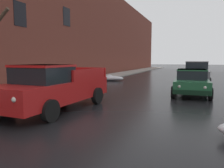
# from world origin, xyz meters

# --- Properties ---
(left_sidewalk_slab) EXTENTS (2.78, 80.00, 0.13)m
(left_sidewalk_slab) POSITION_xyz_m (-6.48, 18.00, 0.07)
(left_sidewalk_slab) COLOR gray
(left_sidewalk_slab) RESTS_ON ground
(brick_townhouse_facade) EXTENTS (0.63, 80.00, 11.18)m
(brick_townhouse_facade) POSITION_xyz_m (-8.37, 17.99, 5.59)
(brick_townhouse_facade) COLOR brown
(brick_townhouse_facade) RESTS_ON ground
(snow_bank_mid_block_left) EXTENTS (2.44, 1.05, 0.55)m
(snow_bank_mid_block_left) POSITION_xyz_m (-4.50, 21.08, 0.24)
(snow_bank_mid_block_left) COLOR white
(snow_bank_mid_block_left) RESTS_ON ground
(snow_bank_along_right_kerb) EXTENTS (1.92, 1.31, 0.50)m
(snow_bank_along_right_kerb) POSITION_xyz_m (-4.25, 13.28, 0.23)
(snow_bank_along_right_kerb) COLOR white
(snow_bank_along_right_kerb) RESTS_ON ground
(pickup_truck_red_approaching_near_lane) EXTENTS (2.30, 5.38, 1.76)m
(pickup_truck_red_approaching_near_lane) POSITION_xyz_m (-2.13, 9.20, 0.88)
(pickup_truck_red_approaching_near_lane) COLOR red
(pickup_truck_red_approaching_near_lane) RESTS_ON ground
(sedan_green_parked_kerbside_close) EXTENTS (2.06, 3.99, 1.42)m
(sedan_green_parked_kerbside_close) POSITION_xyz_m (2.70, 14.91, 0.75)
(sedan_green_parked_kerbside_close) COLOR #1E5633
(sedan_green_parked_kerbside_close) RESTS_ON ground
(suv_grey_parked_kerbside_mid) EXTENTS (2.02, 4.64, 1.82)m
(suv_grey_parked_kerbside_mid) POSITION_xyz_m (2.94, 20.67, 0.99)
(suv_grey_parked_kerbside_mid) COLOR slate
(suv_grey_parked_kerbside_mid) RESTS_ON ground
(sedan_red_parked_far_down_block) EXTENTS (2.10, 4.40, 1.42)m
(sedan_red_parked_far_down_block) POSITION_xyz_m (2.90, 27.96, 0.75)
(sedan_red_parked_far_down_block) COLOR red
(sedan_red_parked_far_down_block) RESTS_ON ground
(sedan_maroon_queued_behind_truck) EXTENTS (2.16, 4.33, 1.42)m
(sedan_maroon_queued_behind_truck) POSITION_xyz_m (2.77, 34.06, 0.75)
(sedan_maroon_queued_behind_truck) COLOR maroon
(sedan_maroon_queued_behind_truck) RESTS_ON ground
(sedan_black_at_far_intersection) EXTENTS (2.09, 4.48, 1.42)m
(sedan_black_at_far_intersection) POSITION_xyz_m (2.88, 41.71, 0.75)
(sedan_black_at_far_intersection) COLOR black
(sedan_black_at_far_intersection) RESTS_ON ground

